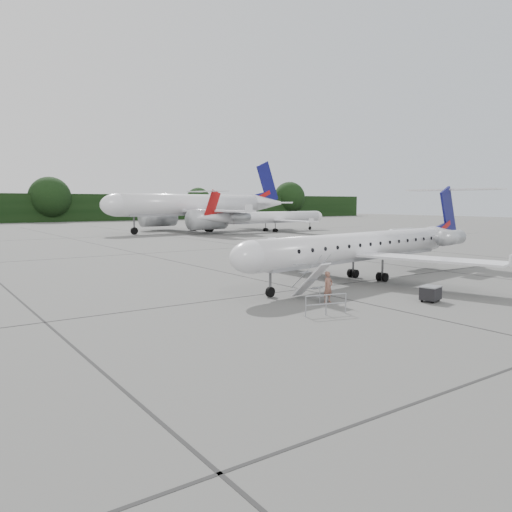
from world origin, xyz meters
TOP-DOWN VIEW (x-y plane):
  - ground at (0.00, 0.00)m, footprint 320.00×320.00m
  - treeline at (0.00, 130.00)m, footprint 260.00×4.00m
  - main_regional_jet at (1.07, 4.38)m, footprint 29.15×22.91m
  - airstair at (-6.29, 1.16)m, footprint 1.17×2.27m
  - passenger at (-6.11, -0.06)m, footprint 0.66×0.46m
  - safety_railing at (-8.30, -2.27)m, footprint 2.15×0.63m
  - baggage_cart at (-1.25, -3.13)m, footprint 1.26×1.11m
  - bg_narrowbody at (19.26, 64.22)m, footprint 42.78×33.53m
  - bg_regional_right at (32.26, 55.68)m, footprint 30.70×23.40m

SIDE VIEW (x-z plane):
  - ground at x=0.00m, z-range 0.00..0.00m
  - baggage_cart at x=-1.25m, z-range 0.00..0.94m
  - safety_railing at x=-8.30m, z-range 0.00..1.00m
  - passenger at x=-6.11m, z-range 0.00..1.73m
  - airstair at x=-6.29m, z-range 0.00..2.14m
  - main_regional_jet at x=1.07m, z-range 0.00..6.82m
  - bg_regional_right at x=32.26m, z-range 0.00..7.58m
  - treeline at x=0.00m, z-range 0.00..8.00m
  - bg_narrowbody at x=19.26m, z-range 0.00..14.04m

